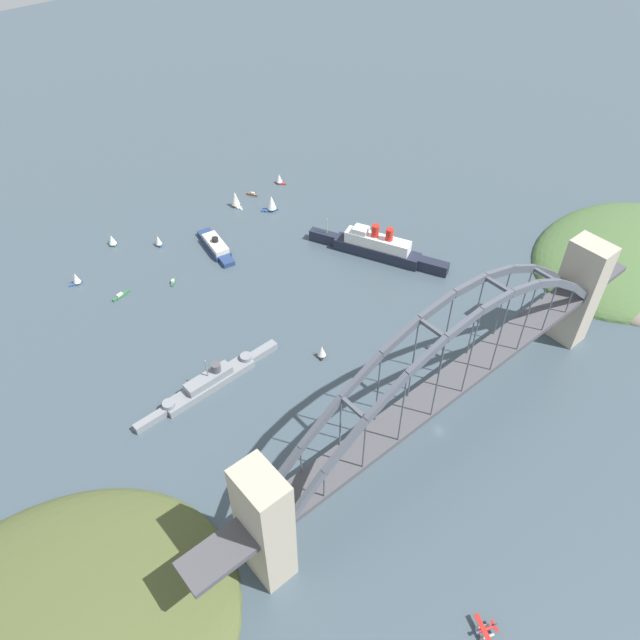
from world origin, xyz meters
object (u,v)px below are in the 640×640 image
at_px(small_boat_4, 279,178).
at_px(small_boat_6, 235,199).
at_px(small_boat_3, 252,194).
at_px(small_boat_2, 121,295).
at_px(ocean_liner, 378,248).
at_px(small_boat_5, 112,240).
at_px(seaplane_taxiing_near_bridge, 485,630).
at_px(small_boat_9, 76,278).
at_px(naval_cruiser, 210,382).
at_px(small_boat_7, 322,351).
at_px(harbor_arch_bridge, 449,384).
at_px(small_boat_1, 158,241).
at_px(small_boat_8, 271,203).
at_px(harbor_ferry_steamer, 216,246).
at_px(small_boat_0, 173,282).

bearing_deg(small_boat_4, small_boat_6, -173.63).
bearing_deg(small_boat_3, small_boat_2, -161.84).
height_order(ocean_liner, small_boat_4, ocean_liner).
bearing_deg(small_boat_5, seaplane_taxiing_near_bridge, -90.99).
height_order(seaplane_taxiing_near_bridge, small_boat_9, small_boat_9).
bearing_deg(small_boat_3, naval_cruiser, -132.23).
bearing_deg(small_boat_7, harbor_arch_bridge, -80.92).
distance_m(small_boat_1, small_boat_6, 59.18).
relative_size(ocean_liner, small_boat_8, 6.37).
relative_size(small_boat_8, small_boat_9, 1.52).
bearing_deg(small_boat_8, small_boat_5, 161.55).
bearing_deg(small_boat_5, small_boat_6, -8.95).
height_order(naval_cruiser, small_boat_7, naval_cruiser).
height_order(naval_cruiser, small_boat_3, naval_cruiser).
bearing_deg(small_boat_3, small_boat_9, -174.70).
relative_size(harbor_arch_bridge, naval_cruiser, 3.16).
bearing_deg(small_boat_5, small_boat_4, -3.98).
bearing_deg(naval_cruiser, ocean_liner, 9.57).
distance_m(naval_cruiser, seaplane_taxiing_near_bridge, 150.08).
distance_m(naval_cruiser, small_boat_4, 180.77).
bearing_deg(small_boat_1, small_boat_6, 5.72).
height_order(small_boat_1, small_boat_8, small_boat_8).
bearing_deg(seaplane_taxiing_near_bridge, small_boat_4, 65.73).
relative_size(small_boat_1, small_boat_3, 1.07).
xyz_separation_m(harbor_arch_bridge, naval_cruiser, (-61.61, 84.60, -27.29)).
relative_size(small_boat_4, small_boat_5, 0.98).
bearing_deg(small_boat_1, ocean_liner, -44.79).
distance_m(harbor_arch_bridge, ocean_liner, 127.01).
relative_size(small_boat_4, small_boat_8, 0.65).
height_order(ocean_liner, small_boat_7, ocean_liner).
xyz_separation_m(ocean_liner, small_boat_2, (-129.74, 63.04, -5.33)).
height_order(small_boat_1, small_boat_2, small_boat_1).
xyz_separation_m(harbor_ferry_steamer, small_boat_2, (-62.29, -2.77, -1.72)).
bearing_deg(harbor_ferry_steamer, small_boat_7, -94.66).
height_order(harbor_arch_bridge, small_boat_5, harbor_arch_bridge).
bearing_deg(harbor_arch_bridge, small_boat_7, 99.08).
height_order(harbor_arch_bridge, small_boat_0, harbor_arch_bridge).
bearing_deg(small_boat_6, small_boat_8, -52.26).
xyz_separation_m(small_boat_1, small_boat_3, (74.34, 9.52, -2.83)).
bearing_deg(small_boat_0, seaplane_taxiing_near_bridge, -93.57).
xyz_separation_m(harbor_ferry_steamer, seaplane_taxiing_near_bridge, (-49.06, -236.94, -0.49)).
relative_size(seaplane_taxiing_near_bridge, small_boat_2, 0.94).
bearing_deg(small_boat_9, naval_cruiser, -81.82).
relative_size(small_boat_4, small_boat_7, 1.00).
bearing_deg(seaplane_taxiing_near_bridge, harbor_ferry_steamer, 78.30).
xyz_separation_m(small_boat_3, small_boat_9, (-126.07, -11.69, 2.93)).
bearing_deg(small_boat_4, naval_cruiser, -137.48).
height_order(ocean_liner, harbor_ferry_steamer, ocean_liner).
xyz_separation_m(small_boat_2, small_boat_3, (112.86, 37.02, 0.02)).
bearing_deg(small_boat_1, naval_cruiser, -107.80).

